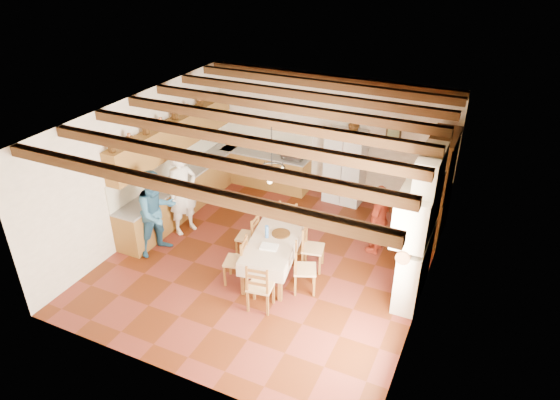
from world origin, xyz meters
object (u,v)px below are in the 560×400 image
object	(u,v)px
person_woman_blue	(157,213)
person_woman_red	(379,219)
chair_end_near	(260,285)
chair_right_far	(313,247)
hutch	(437,187)
chair_left_near	(236,260)
chair_end_far	(285,226)
refrigerator	(347,165)
person_man	(183,192)
microwave	(293,153)
dining_table	(273,245)
chair_left_far	(247,236)
chair_right_near	(305,268)

from	to	relation	value
person_woman_blue	person_woman_red	world-z (taller)	person_woman_blue
chair_end_near	chair_right_far	bearing A→B (deg)	-113.54
hutch	chair_right_far	world-z (taller)	hutch
chair_left_near	chair_end_far	size ratio (longest dim) A/B	1.00
refrigerator	chair_right_far	xyz separation A→B (m)	(0.34, -2.99, -0.43)
chair_end_near	person_woman_blue	distance (m)	2.80
person_man	hutch	bearing A→B (deg)	-45.69
chair_right_far	microwave	bearing A→B (deg)	18.91
hutch	chair_right_far	bearing A→B (deg)	-128.52
hutch	chair_end_far	size ratio (longest dim) A/B	2.41
person_man	person_woman_blue	distance (m)	0.87
dining_table	person_man	distance (m)	2.50
hutch	microwave	xyz separation A→B (m)	(-3.53, 0.60, -0.11)
person_man	person_woman_red	size ratio (longest dim) A/B	1.26
chair_left_far	chair_end_far	world-z (taller)	same
dining_table	chair_left_near	xyz separation A→B (m)	(-0.51, -0.52, -0.18)
chair_end_far	person_woman_blue	size ratio (longest dim) A/B	0.53
refrigerator	microwave	bearing A→B (deg)	-170.72
refrigerator	person_woman_blue	xyz separation A→B (m)	(-2.73, -3.74, -0.01)
chair_right_near	person_woman_blue	xyz separation A→B (m)	(-3.19, -0.07, 0.42)
refrigerator	hutch	world-z (taller)	hutch
chair_left_far	chair_right_far	size ratio (longest dim) A/B	1.00
person_man	microwave	size ratio (longest dim) A/B	3.63
chair_end_near	person_woman_blue	size ratio (longest dim) A/B	0.53
person_woman_blue	microwave	distance (m)	3.86
dining_table	person_woman_blue	bearing A→B (deg)	-173.52
hutch	chair_end_far	world-z (taller)	hutch
refrigerator	person_man	xyz separation A→B (m)	(-2.71, -2.87, 0.04)
dining_table	chair_left_near	world-z (taller)	chair_left_near
chair_left_near	chair_end_near	size ratio (longest dim) A/B	1.00
chair_left_far	microwave	bearing A→B (deg)	178.16
chair_right_far	chair_left_far	bearing A→B (deg)	85.49
chair_left_far	person_woman_red	world-z (taller)	person_woman_red
refrigerator	microwave	size ratio (longest dim) A/B	3.48
chair_right_near	chair_right_far	distance (m)	0.70
dining_table	refrigerator	bearing A→B (deg)	85.15
refrigerator	chair_right_far	distance (m)	3.04
chair_left_far	chair_end_far	xyz separation A→B (m)	(0.53, 0.65, 0.00)
dining_table	chair_end_far	xyz separation A→B (m)	(-0.18, 0.96, -0.18)
chair_left_near	person_woman_blue	size ratio (longest dim) A/B	0.53
chair_end_near	person_woman_red	size ratio (longest dim) A/B	0.64
hutch	person_woman_red	world-z (taller)	hutch
refrigerator	person_man	bearing A→B (deg)	-130.42
chair_left_far	chair_right_far	xyz separation A→B (m)	(1.35, 0.17, 0.00)
refrigerator	person_woman_blue	distance (m)	4.63
hutch	person_woman_red	xyz separation A→B (m)	(-0.89, -1.11, -0.41)
chair_right_far	chair_end_near	xyz separation A→B (m)	(-0.39, -1.47, 0.00)
hutch	dining_table	size ratio (longest dim) A/B	1.28
person_woman_blue	chair_right_near	bearing A→B (deg)	-68.70
person_woman_red	microwave	xyz separation A→B (m)	(-2.64, 1.71, 0.29)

